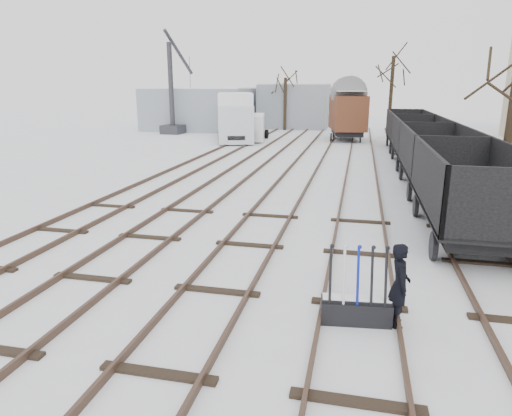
# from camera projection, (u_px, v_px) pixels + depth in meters

# --- Properties ---
(ground) EXTENTS (120.00, 120.00, 0.00)m
(ground) POSITION_uv_depth(u_px,v_px,m) (217.00, 292.00, 9.86)
(ground) COLOR white
(ground) RESTS_ON ground
(tracks) EXTENTS (13.90, 52.00, 0.16)m
(tracks) POSITION_uv_depth(u_px,v_px,m) (300.00, 173.00, 22.72)
(tracks) COLOR black
(tracks) RESTS_ON ground
(shed_left) EXTENTS (10.00, 8.00, 4.10)m
(shed_left) POSITION_uv_depth(u_px,v_px,m) (201.00, 109.00, 46.00)
(shed_left) COLOR gray
(shed_left) RESTS_ON ground
(shed_right) EXTENTS (7.00, 6.00, 4.50)m
(shed_right) POSITION_uv_depth(u_px,v_px,m) (295.00, 106.00, 47.79)
(shed_right) COLOR gray
(shed_right) RESTS_ON ground
(ground_frame) EXTENTS (1.34, 0.56, 1.49)m
(ground_frame) POSITION_uv_depth(u_px,v_px,m) (356.00, 309.00, 8.53)
(ground_frame) COLOR black
(ground_frame) RESTS_ON ground
(worker) EXTENTS (0.43, 0.61, 1.59)m
(worker) POSITION_uv_depth(u_px,v_px,m) (399.00, 285.00, 8.33)
(worker) COLOR black
(worker) RESTS_ON ground
(freight_wagon_a) EXTENTS (2.58, 6.45, 2.63)m
(freight_wagon_a) POSITION_uv_depth(u_px,v_px,m) (469.00, 205.00, 13.12)
(freight_wagon_a) COLOR black
(freight_wagon_a) RESTS_ON ground
(freight_wagon_b) EXTENTS (2.58, 6.45, 2.63)m
(freight_wagon_b) POSITION_uv_depth(u_px,v_px,m) (435.00, 167.00, 19.14)
(freight_wagon_b) COLOR black
(freight_wagon_b) RESTS_ON ground
(freight_wagon_c) EXTENTS (2.58, 6.45, 2.63)m
(freight_wagon_c) POSITION_uv_depth(u_px,v_px,m) (418.00, 147.00, 25.17)
(freight_wagon_c) COLOR black
(freight_wagon_c) RESTS_ON ground
(freight_wagon_d) EXTENTS (2.58, 6.45, 2.63)m
(freight_wagon_d) POSITION_uv_depth(u_px,v_px,m) (407.00, 135.00, 31.20)
(freight_wagon_d) COLOR black
(freight_wagon_d) RESTS_ON ground
(box_van_wagon) EXTENTS (3.55, 5.51, 3.91)m
(box_van_wagon) POSITION_uv_depth(u_px,v_px,m) (348.00, 112.00, 36.55)
(box_van_wagon) COLOR black
(box_van_wagon) RESTS_ON ground
(lorry) EXTENTS (4.16, 8.60, 3.74)m
(lorry) POSITION_uv_depth(u_px,v_px,m) (235.00, 116.00, 36.76)
(lorry) COLOR black
(lorry) RESTS_ON ground
(panel_van) EXTENTS (2.85, 4.97, 2.06)m
(panel_van) POSITION_uv_depth(u_px,v_px,m) (251.00, 127.00, 36.76)
(panel_van) COLOR white
(panel_van) RESTS_ON ground
(crane) EXTENTS (1.97, 5.32, 9.03)m
(crane) POSITION_uv_depth(u_px,v_px,m) (173.00, 107.00, 41.62)
(crane) COLOR #2D2E32
(crane) RESTS_ON ground
(tree_near) EXTENTS (0.30, 0.30, 5.45)m
(tree_near) POSITION_uv_depth(u_px,v_px,m) (509.00, 131.00, 16.63)
(tree_near) COLOR black
(tree_near) RESTS_ON ground
(tree_far_left) EXTENTS (0.30, 0.30, 5.03)m
(tree_far_left) POSITION_uv_depth(u_px,v_px,m) (285.00, 104.00, 44.72)
(tree_far_left) COLOR black
(tree_far_left) RESTS_ON ground
(tree_far_right) EXTENTS (0.30, 0.30, 6.68)m
(tree_far_right) POSITION_uv_depth(u_px,v_px,m) (391.00, 97.00, 38.61)
(tree_far_right) COLOR black
(tree_far_right) RESTS_ON ground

